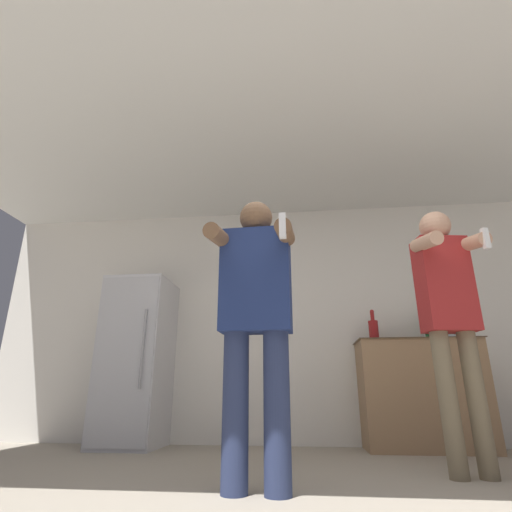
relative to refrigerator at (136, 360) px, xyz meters
The scene contains 10 objects.
wall_back 1.81m from the refrigerator, 11.74° to the left, with size 7.00×0.06×2.55m.
ceiling_slab 2.66m from the refrigerator, 30.99° to the right, with size 7.00×3.24×0.05m.
refrigerator is the anchor object (origin of this frame).
counter 2.81m from the refrigerator, ahead, with size 1.14×0.53×0.99m.
bottle_brown_liquor 2.43m from the refrigerator, ahead, with size 0.10×0.10×0.32m.
bottle_amber_bourbon 3.05m from the refrigerator, ahead, with size 0.09×0.09×0.35m.
bottle_green_wine 2.95m from the refrigerator, ahead, with size 0.06×0.06×0.33m.
bottle_clear_vodka 3.15m from the refrigerator, ahead, with size 0.09×0.09×0.27m.
person_woman_foreground 2.24m from the refrigerator, 50.66° to the right, with size 0.51×0.48×1.66m.
person_man_side 2.96m from the refrigerator, 23.82° to the right, with size 0.46×0.46×1.78m.
Camera 1 is at (-0.04, -1.64, 0.50)m, focal length 28.00 mm.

